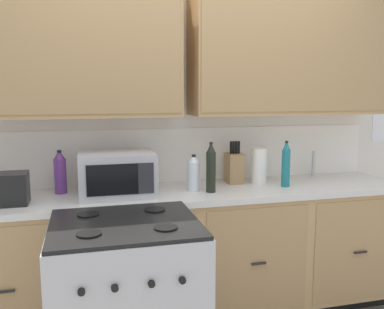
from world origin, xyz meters
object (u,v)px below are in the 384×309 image
at_px(microwave, 117,174).
at_px(bottle_dark, 211,168).
at_px(bottle_teal, 286,164).
at_px(toaster, 3,189).
at_px(stove_range, 127,308).
at_px(bottle_clear, 194,173).
at_px(knife_block, 234,167).
at_px(bottle_violet, 60,172).
at_px(paper_towel_roll, 259,166).

distance_m(microwave, bottle_dark, 0.62).
bearing_deg(bottle_teal, toaster, -179.34).
height_order(stove_range, microwave, microwave).
bearing_deg(stove_range, bottle_clear, 49.10).
distance_m(knife_block, bottle_violet, 1.22).
height_order(knife_block, bottle_teal, bottle_teal).
bearing_deg(bottle_clear, bottle_dark, -31.33).
xyz_separation_m(microwave, paper_towel_roll, (1.03, 0.10, -0.01)).
bearing_deg(microwave, bottle_teal, -2.32).
height_order(microwave, bottle_dark, bottle_dark).
height_order(microwave, knife_block, knife_block).
height_order(bottle_teal, bottle_dark, bottle_dark).
distance_m(toaster, bottle_clear, 1.18).
height_order(microwave, toaster, microwave).
bearing_deg(paper_towel_roll, bottle_violet, 177.82).
distance_m(toaster, bottle_teal, 1.85).
height_order(toaster, bottle_teal, bottle_teal).
bearing_deg(bottle_violet, stove_range, -65.44).
height_order(microwave, bottle_teal, bottle_teal).
distance_m(bottle_violet, bottle_dark, 1.00).
xyz_separation_m(bottle_violet, bottle_dark, (0.97, -0.22, 0.02)).
distance_m(stove_range, bottle_dark, 1.03).
bearing_deg(stove_range, paper_towel_roll, 34.16).
distance_m(microwave, bottle_violet, 0.39).
bearing_deg(knife_block, bottle_teal, -33.50).
distance_m(paper_towel_roll, bottle_clear, 0.53).
bearing_deg(paper_towel_roll, knife_block, 159.53).
xyz_separation_m(stove_range, bottle_violet, (-0.35, 0.76, 0.60)).
height_order(paper_towel_roll, bottle_clear, paper_towel_roll).
bearing_deg(paper_towel_roll, bottle_teal, -45.23).
bearing_deg(bottle_teal, stove_range, -154.49).
xyz_separation_m(stove_range, knife_block, (0.87, 0.77, 0.57)).
bearing_deg(stove_range, bottle_dark, 40.89).
relative_size(toaster, knife_block, 0.90).
height_order(stove_range, bottle_violet, bottle_violet).
relative_size(stove_range, bottle_violet, 3.30).
bearing_deg(bottle_clear, bottle_violet, 169.66).
bearing_deg(bottle_clear, stove_range, -130.90).
xyz_separation_m(knife_block, bottle_teal, (0.31, -0.21, 0.04)).
bearing_deg(bottle_clear, bottle_teal, -3.18).
xyz_separation_m(stove_range, toaster, (-0.66, 0.54, 0.55)).
bearing_deg(paper_towel_roll, microwave, -174.75).
height_order(stove_range, bottle_teal, bottle_teal).
xyz_separation_m(toaster, bottle_violet, (0.31, 0.22, 0.05)).
height_order(bottle_teal, bottle_clear, bottle_teal).
height_order(stove_range, bottle_clear, bottle_clear).
distance_m(knife_block, bottle_dark, 0.34).
height_order(microwave, paper_towel_roll, microwave).
distance_m(microwave, knife_block, 0.88).
distance_m(stove_range, paper_towel_roll, 1.39).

